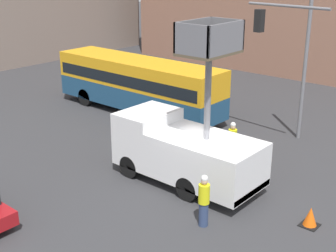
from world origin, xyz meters
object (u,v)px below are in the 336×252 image
at_px(road_worker_near_truck, 204,201).
at_px(traffic_cone_near_truck, 310,217).
at_px(traffic_light_pole, 291,49).
at_px(road_worker_directing, 232,142).
at_px(utility_truck, 185,148).
at_px(city_bus, 138,82).

distance_m(road_worker_near_truck, traffic_cone_near_truck, 3.64).
relative_size(traffic_light_pole, road_worker_directing, 3.75).
height_order(utility_truck, city_bus, utility_truck).
xyz_separation_m(utility_truck, traffic_light_pole, (6.18, -1.15, 3.19)).
bearing_deg(utility_truck, traffic_cone_near_truck, -88.12).
height_order(city_bus, traffic_light_pole, traffic_light_pole).
relative_size(road_worker_directing, traffic_cone_near_truck, 2.68).
relative_size(city_bus, road_worker_near_truck, 5.83).
xyz_separation_m(utility_truck, traffic_cone_near_truck, (0.17, -5.27, -1.15)).
bearing_deg(city_bus, road_worker_directing, 146.06).
bearing_deg(traffic_cone_near_truck, utility_truck, 91.88).
relative_size(city_bus, road_worker_directing, 5.94).
distance_m(traffic_light_pole, road_worker_directing, 5.01).
distance_m(traffic_light_pole, road_worker_near_truck, 9.22).
height_order(city_bus, traffic_cone_near_truck, city_bus).
height_order(city_bus, road_worker_near_truck, city_bus).
bearing_deg(traffic_light_pole, traffic_cone_near_truck, -145.57).
xyz_separation_m(traffic_light_pole, road_worker_directing, (-3.23, 0.83, -3.74)).
bearing_deg(road_worker_near_truck, road_worker_directing, -38.73).
height_order(utility_truck, traffic_light_pole, traffic_light_pole).
xyz_separation_m(city_bus, road_worker_near_truck, (-7.47, -10.24, -0.89)).
bearing_deg(road_worker_directing, road_worker_near_truck, -112.00).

